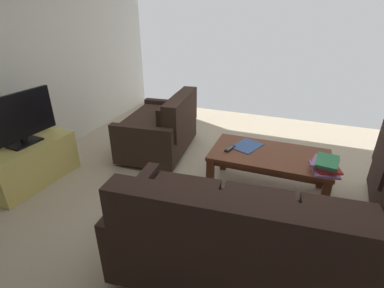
% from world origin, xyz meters
% --- Properties ---
extents(ground_plane, '(5.24, 5.30, 0.01)m').
position_xyz_m(ground_plane, '(0.00, 0.00, -0.00)').
color(ground_plane, '#B7A88E').
extents(wall_right, '(0.12, 5.30, 2.84)m').
position_xyz_m(wall_right, '(2.62, 0.00, 1.42)').
color(wall_right, silver).
rests_on(wall_right, ground).
extents(sofa_main, '(2.00, 1.03, 0.87)m').
position_xyz_m(sofa_main, '(-0.30, 0.90, 0.36)').
color(sofa_main, black).
rests_on(sofa_main, ground).
extents(loveseat_near, '(0.90, 1.22, 0.80)m').
position_xyz_m(loveseat_near, '(1.19, -0.72, 0.35)').
color(loveseat_near, black).
rests_on(loveseat_near, ground).
extents(coffee_table, '(1.17, 0.64, 0.45)m').
position_xyz_m(coffee_table, '(-0.25, -0.29, 0.38)').
color(coffee_table, brown).
rests_on(coffee_table, ground).
extents(tv_stand, '(0.50, 0.97, 0.48)m').
position_xyz_m(tv_stand, '(2.22, 0.47, 0.24)').
color(tv_stand, '#D8C666').
rests_on(tv_stand, ground).
extents(flat_tv, '(0.22, 0.82, 0.54)m').
position_xyz_m(flat_tv, '(2.22, 0.47, 0.75)').
color(flat_tv, black).
rests_on(flat_tv, tv_stand).
extents(book_stack, '(0.28, 0.33, 0.11)m').
position_xyz_m(book_stack, '(-0.76, -0.12, 0.50)').
color(book_stack, '#996699').
rests_on(book_stack, coffee_table).
extents(tv_remote, '(0.08, 0.17, 0.02)m').
position_xyz_m(tv_remote, '(0.15, -0.23, 0.46)').
color(tv_remote, black).
rests_on(tv_remote, coffee_table).
extents(loose_magazine, '(0.34, 0.38, 0.01)m').
position_xyz_m(loose_magazine, '(-0.00, -0.37, 0.45)').
color(loose_magazine, '#385693').
rests_on(loose_magazine, coffee_table).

